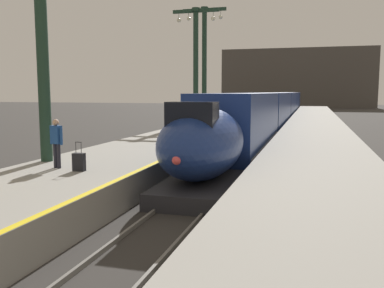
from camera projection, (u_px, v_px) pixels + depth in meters
platform_left at (190, 139)px, 28.41m from camera, size 4.80×110.00×1.05m
platform_right at (316, 143)px, 26.21m from camera, size 4.80×110.00×1.05m
platform_left_safety_stripe at (224, 132)px, 27.73m from camera, size 0.20×107.80×0.01m
rail_main_left at (245, 143)px, 30.20m from camera, size 0.08×110.00×0.12m
rail_main_right at (266, 143)px, 29.79m from camera, size 0.08×110.00×0.12m
highspeed_train_main at (277, 107)px, 47.31m from camera, size 2.92×74.97×3.60m
station_column_mid at (41, 16)px, 15.44m from camera, size 4.00×0.68×8.92m
station_column_far at (196, 55)px, 35.86m from camera, size 4.00×0.68×9.64m
station_column_distant at (204, 54)px, 38.65m from camera, size 4.00×0.68×10.25m
passenger_near_edge at (56, 140)px, 14.49m from camera, size 0.55×0.31×1.69m
rolling_suitcase at (79, 162)px, 14.02m from camera, size 0.40×0.22×0.98m
terminus_back_wall at (297, 78)px, 100.27m from camera, size 36.00×2.00×14.00m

